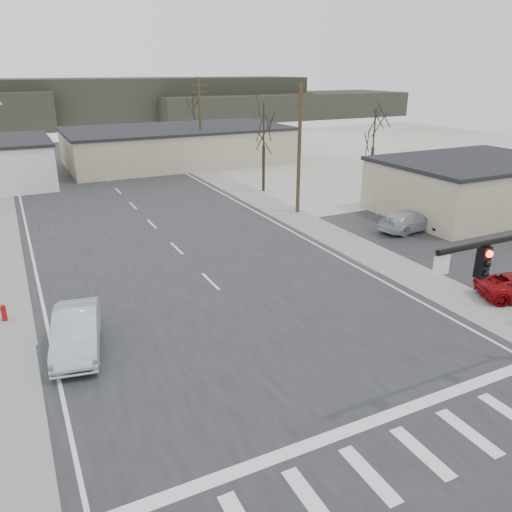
{
  "coord_description": "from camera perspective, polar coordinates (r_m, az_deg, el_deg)",
  "views": [
    {
      "loc": [
        -8.9,
        -15.58,
        11.03
      ],
      "look_at": [
        0.99,
        4.37,
        2.6
      ],
      "focal_mm": 35.0,
      "sensor_mm": 36.0,
      "label": 1
    }
  ],
  "objects": [
    {
      "name": "ground",
      "position": [
        21.06,
        2.92,
        -10.87
      ],
      "size": [
        140.0,
        140.0,
        0.0
      ],
      "primitive_type": "plane",
      "color": "silver",
      "rests_on": "ground"
    },
    {
      "name": "main_road",
      "position": [
        33.7,
        -9.58,
        1.37
      ],
      "size": [
        18.0,
        110.0,
        0.05
      ],
      "primitive_type": "cube",
      "color": "black",
      "rests_on": "ground"
    },
    {
      "name": "cross_road",
      "position": [
        21.05,
        2.92,
        -10.83
      ],
      "size": [
        90.0,
        10.0,
        0.04
      ],
      "primitive_type": "cube",
      "color": "black",
      "rests_on": "ground"
    },
    {
      "name": "parking_lot",
      "position": [
        37.71,
        25.63,
        1.65
      ],
      "size": [
        18.0,
        20.0,
        0.03
      ],
      "primitive_type": "cube",
      "color": "black",
      "rests_on": "ground"
    },
    {
      "name": "sidewalk_right",
      "position": [
        42.04,
        2.29,
        5.54
      ],
      "size": [
        3.0,
        90.0,
        0.06
      ],
      "primitive_type": "cube",
      "color": "gray",
      "rests_on": "ground"
    },
    {
      "name": "fire_hydrant",
      "position": [
        25.88,
        -26.88,
        -5.8
      ],
      "size": [
        0.24,
        0.24,
        0.87
      ],
      "color": "#A50C0C",
      "rests_on": "ground"
    },
    {
      "name": "building_right_far",
      "position": [
        63.14,
        -8.89,
        12.41
      ],
      "size": [
        26.3,
        14.3,
        4.3
      ],
      "color": "tan",
      "rests_on": "ground"
    },
    {
      "name": "building_lot",
      "position": [
        43.84,
        23.34,
        7.37
      ],
      "size": [
        14.3,
        10.3,
        4.3
      ],
      "color": "tan",
      "rests_on": "ground"
    },
    {
      "name": "upole_right_a",
      "position": [
        39.72,
        4.97,
        12.25
      ],
      "size": [
        2.2,
        0.3,
        10.0
      ],
      "color": "#483921",
      "rests_on": "ground"
    },
    {
      "name": "upole_right_b",
      "position": [
        59.49,
        -6.4,
        15.0
      ],
      "size": [
        2.2,
        0.3,
        10.0
      ],
      "color": "#483921",
      "rests_on": "ground"
    },
    {
      "name": "tree_right_mid",
      "position": [
        47.04,
        0.89,
        14.5
      ],
      "size": [
        3.74,
        3.74,
        8.33
      ],
      "color": "#31241E",
      "rests_on": "ground"
    },
    {
      "name": "tree_right_far",
      "position": [
        71.89,
        -7.16,
        16.23
      ],
      "size": [
        3.52,
        3.52,
        7.84
      ],
      "color": "#31241E",
      "rests_on": "ground"
    },
    {
      "name": "tree_lot",
      "position": [
        48.96,
        13.37,
        13.8
      ],
      "size": [
        3.52,
        3.52,
        7.84
      ],
      "color": "#31241E",
      "rests_on": "ground"
    },
    {
      "name": "hill_center",
      "position": [
        114.3,
        -14.9,
        16.8
      ],
      "size": [
        80.0,
        18.0,
        9.0
      ],
      "primitive_type": "cube",
      "color": "#333026",
      "rests_on": "ground"
    },
    {
      "name": "hill_right",
      "position": [
        121.18,
        2.91,
        16.78
      ],
      "size": [
        60.0,
        18.0,
        5.5
      ],
      "primitive_type": "cube",
      "color": "#333026",
      "rests_on": "ground"
    },
    {
      "name": "sedan_crossing",
      "position": [
        22.01,
        -19.84,
        -8.1
      ],
      "size": [
        2.65,
        5.26,
        1.65
      ],
      "primitive_type": "imported",
      "rotation": [
        0.0,
        0.0,
        -0.19
      ],
      "color": "#A8AEB3",
      "rests_on": "main_road"
    },
    {
      "name": "car_far_a",
      "position": [
        60.72,
        -17.24,
        10.21
      ],
      "size": [
        4.3,
        6.35,
        1.71
      ],
      "primitive_type": "imported",
      "rotation": [
        0.0,
        0.0,
        3.5
      ],
      "color": "black",
      "rests_on": "main_road"
    },
    {
      "name": "car_far_b",
      "position": [
        79.53,
        -19.56,
        12.14
      ],
      "size": [
        2.69,
        4.42,
        1.41
      ],
      "primitive_type": "imported",
      "rotation": [
        0.0,
        0.0,
        -0.27
      ],
      "color": "black",
      "rests_on": "main_road"
    },
    {
      "name": "car_parked_dark_a",
      "position": [
        38.25,
        22.07,
        3.55
      ],
      "size": [
        4.35,
        3.02,
        1.38
      ],
      "primitive_type": "imported",
      "rotation": [
        0.0,
        0.0,
        1.19
      ],
      "color": "black",
      "rests_on": "parking_lot"
    },
    {
      "name": "car_parked_dark_b",
      "position": [
        41.11,
        23.41,
        4.54
      ],
      "size": [
        4.47,
        1.67,
        1.46
      ],
      "primitive_type": "imported",
      "rotation": [
        0.0,
        0.0,
        1.54
      ],
      "color": "black",
      "rests_on": "parking_lot"
    },
    {
      "name": "car_parked_silver",
      "position": [
        37.44,
        17.21,
        3.88
      ],
      "size": [
        5.21,
        2.47,
        1.47
      ],
      "primitive_type": "imported",
      "rotation": [
        0.0,
        0.0,
        1.66
      ],
      "color": "#ABB0B6",
      "rests_on": "parking_lot"
    }
  ]
}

